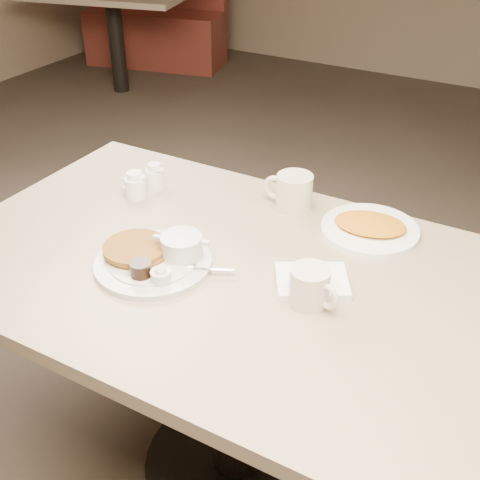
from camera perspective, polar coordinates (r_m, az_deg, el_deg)
The scene contains 9 objects.
diner_table at distance 1.59m, azimuth -0.36°, elevation -7.63°, with size 1.50×0.90×0.75m.
main_plate at distance 1.50m, azimuth -7.81°, elevation -1.51°, with size 0.38×0.36×0.07m.
coffee_mug_near at distance 1.36m, azimuth 6.59°, elevation -4.31°, with size 0.14×0.11×0.09m.
napkin at distance 1.44m, azimuth 6.70°, elevation -3.82°, with size 0.21×0.20×0.02m.
coffee_mug_far at distance 1.72m, azimuth 4.93°, elevation 4.51°, with size 0.15×0.11×0.10m.
creamer_left at distance 1.80m, azimuth -9.71°, elevation 4.98°, with size 0.09×0.08×0.08m.
creamer_right at distance 1.84m, azimuth -7.92°, elevation 5.79°, with size 0.08×0.06×0.08m.
hash_plate at distance 1.65m, azimuth 11.97°, elevation 1.14°, with size 0.30×0.30×0.04m.
booth_back_left at distance 5.54m, azimuth -8.08°, elevation 19.89°, with size 1.43×1.58×1.12m.
Camera 1 is at (0.60, -1.05, 1.61)m, focal length 45.94 mm.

